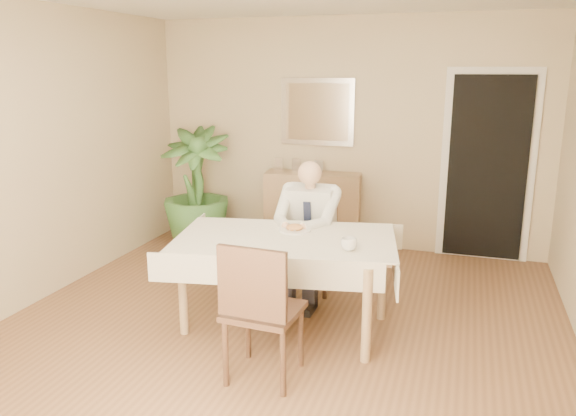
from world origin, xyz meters
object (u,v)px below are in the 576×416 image
(coffee_mug, at_px, (349,244))
(dining_table, at_px, (285,247))
(chair_far, at_px, (314,241))
(sideboard, at_px, (313,210))
(potted_palm, at_px, (196,188))
(chair_near, at_px, (259,305))
(seated_man, at_px, (306,225))

(coffee_mug, bearing_deg, dining_table, 162.56)
(chair_far, relative_size, sideboard, 0.76)
(dining_table, xyz_separation_m, coffee_mug, (0.54, -0.17, 0.13))
(dining_table, distance_m, chair_far, 0.90)
(sideboard, height_order, potted_palm, potted_palm)
(dining_table, xyz_separation_m, chair_near, (0.10, -0.86, -0.11))
(chair_far, height_order, chair_near, chair_near)
(dining_table, distance_m, potted_palm, 2.36)
(dining_table, xyz_separation_m, sideboard, (-0.36, 2.12, -0.23))
(chair_near, relative_size, potted_palm, 0.70)
(dining_table, height_order, potted_palm, potted_palm)
(chair_far, bearing_deg, potted_palm, 157.87)
(chair_near, height_order, potted_palm, potted_palm)
(chair_near, bearing_deg, coffee_mug, 60.91)
(seated_man, distance_m, potted_palm, 1.97)
(chair_near, bearing_deg, dining_table, 100.15)
(dining_table, bearing_deg, seated_man, 79.70)
(sideboard, distance_m, potted_palm, 1.37)
(chair_near, relative_size, coffee_mug, 8.40)
(dining_table, relative_size, chair_near, 1.94)
(seated_man, height_order, coffee_mug, seated_man)
(seated_man, xyz_separation_m, potted_palm, (-1.64, 1.10, 0.00))
(dining_table, height_order, seated_man, seated_man)
(chair_far, height_order, sideboard, sideboard)
(sideboard, bearing_deg, potted_palm, -167.42)
(potted_palm, bearing_deg, chair_far, -26.69)
(coffee_mug, distance_m, potted_palm, 2.87)
(potted_palm, bearing_deg, coffee_mug, -40.61)
(chair_far, xyz_separation_m, chair_near, (0.10, -1.73, 0.10))
(chair_far, xyz_separation_m, potted_palm, (-1.64, 0.82, 0.24))
(dining_table, relative_size, coffee_mug, 16.27)
(chair_near, xyz_separation_m, potted_palm, (-1.74, 2.55, 0.14))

